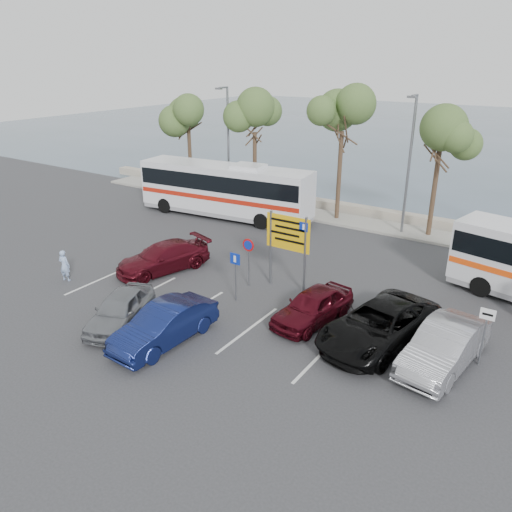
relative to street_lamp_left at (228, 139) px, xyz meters
The scene contains 23 objects.
ground 17.43m from the street_lamp_left, 53.51° to the right, with size 120.00×120.00×0.00m, color #313133.
kerb_strip 10.99m from the street_lamp_left, ahead, with size 44.00×2.40×0.15m, color gray.
seawall 11.16m from the street_lamp_left, 13.93° to the left, with size 48.00×0.80×0.60m, color tan.
sea 47.77m from the street_lamp_left, 77.86° to the left, with size 140.00×140.00×0.00m, color #39505C.
tree_far_left 4.38m from the street_lamp_left, behind, with size 3.20×3.20×7.60m.
tree_left 2.49m from the street_lamp_left, 13.51° to the left, with size 3.20×3.20×7.20m.
tree_mid 8.76m from the street_lamp_left, ahead, with size 3.20×3.20×8.00m.
tree_right 14.59m from the street_lamp_left, ahead, with size 3.20×3.20×7.40m.
street_lamp_left is the anchor object (origin of this frame).
street_lamp_right 13.00m from the street_lamp_left, ahead, with size 0.45×1.15×8.01m.
direction_sign 15.24m from the street_lamp_left, 43.17° to the right, with size 2.20×0.12×3.60m.
sign_no_stop 14.88m from the street_lamp_left, 49.83° to the right, with size 0.60×0.08×2.35m.
sign_parking 16.37m from the street_lamp_left, 52.40° to the right, with size 0.50×0.07×2.25m.
sign_taxi 23.38m from the street_lamp_left, 31.27° to the right, with size 0.50×0.07×2.20m.
lane_markings 17.62m from the street_lamp_left, 58.61° to the right, with size 12.02×4.20×0.01m, color silver, non-canonical shape.
coach_bus_left 4.61m from the street_lamp_left, 57.06° to the right, with size 12.07×3.76×3.70m.
car_silver_a 18.89m from the street_lamp_left, 67.05° to the right, with size 1.61×4.01×1.37m, color slate.
car_blue 19.92m from the street_lamp_left, 60.56° to the right, with size 1.57×4.50×1.48m, color #101A4D.
car_maroon 13.52m from the street_lamp_left, 68.21° to the right, with size 1.97×4.85×1.41m, color #530D18.
car_red 18.83m from the street_lamp_left, 42.86° to the right, with size 1.65×4.10×1.40m, color #460A13.
suv_black 20.99m from the street_lamp_left, 37.68° to the right, with size 2.57×5.58×1.55m, color black.
car_silver_b 23.02m from the street_lamp_left, 34.36° to the right, with size 1.65×4.72×1.56m, color #97979C.
pedestrian_near 16.08m from the street_lamp_left, 83.69° to the right, with size 0.56×0.37×1.55m, color #94ADD7.
Camera 1 is at (11.50, -15.21, 10.09)m, focal length 35.00 mm.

